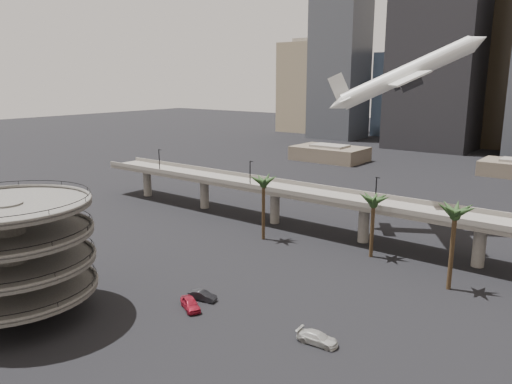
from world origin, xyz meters
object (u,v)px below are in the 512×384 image
Objects in this scene: overpass at (317,199)px; car_b at (202,295)px; car_c at (317,338)px; airborne_jet at (405,75)px; parking_ramp at (10,248)px; car_a at (190,304)px.

car_b is (4.14, -39.63, -6.62)m from overpass.
car_c is (24.24, -39.95, -6.57)m from overpass.
overpass is 47.19m from car_c.
parking_ramp is at bearing -139.37° from airborne_jet.
car_a is 1.11× the size of car_b.
parking_ramp is at bearing 111.69° from car_c.
car_a is (17.86, 16.12, -9.01)m from parking_ramp.
car_c is (19.38, 2.93, -0.06)m from car_a.
airborne_jet is (12.01, 13.96, 25.68)m from overpass.
parking_ramp is at bearing -102.43° from overpass.
parking_ramp is 25.69m from car_a.
overpass is 31.60m from airborne_jet.
car_c reaches higher than car_b.
car_b is at bearing 48.50° from parking_ramp.
car_b is 20.11m from car_c.
overpass is 40.39m from car_b.
car_b is 0.82× the size of car_c.
overpass reaches higher than car_c.
airborne_jet is 6.08× the size of car_a.
parking_ramp reaches higher than car_c.
airborne_jet reaches higher than overpass.
car_c is at bearing -53.44° from car_a.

